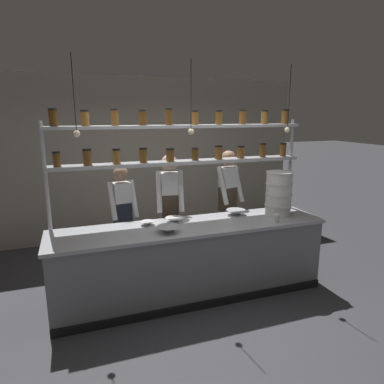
% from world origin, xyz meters
% --- Properties ---
extents(ground_plane, '(40.00, 40.00, 0.00)m').
position_xyz_m(ground_plane, '(0.00, 0.00, 0.00)').
color(ground_plane, '#3D3D42').
extents(back_wall, '(5.75, 0.12, 2.87)m').
position_xyz_m(back_wall, '(0.00, 2.43, 1.44)').
color(back_wall, '#9E9384').
rests_on(back_wall, ground_plane).
extents(prep_counter, '(3.35, 0.76, 0.92)m').
position_xyz_m(prep_counter, '(0.00, -0.00, 0.46)').
color(prep_counter, gray).
rests_on(prep_counter, ground_plane).
extents(spice_shelf_unit, '(3.23, 0.28, 2.30)m').
position_xyz_m(spice_shelf_unit, '(0.00, 0.33, 1.83)').
color(spice_shelf_unit, '#B7BABF').
rests_on(spice_shelf_unit, ground_plane).
extents(chef_left, '(0.39, 0.31, 1.57)m').
position_xyz_m(chef_left, '(-0.72, 0.75, 0.89)').
color(chef_left, black).
rests_on(chef_left, ground_plane).
extents(chef_center, '(0.40, 0.33, 1.71)m').
position_xyz_m(chef_center, '(-0.10, 0.59, 0.99)').
color(chef_center, black).
rests_on(chef_center, ground_plane).
extents(chef_right, '(0.41, 0.34, 1.72)m').
position_xyz_m(chef_right, '(0.82, 0.72, 1.00)').
color(chef_right, black).
rests_on(chef_right, ground_plane).
extents(container_stack, '(0.35, 0.35, 0.58)m').
position_xyz_m(container_stack, '(1.22, 0.01, 1.21)').
color(container_stack, white).
rests_on(container_stack, prep_counter).
extents(prep_bowl_near_left, '(0.17, 0.17, 0.05)m').
position_xyz_m(prep_bowl_near_left, '(-0.50, 0.17, 0.94)').
color(prep_bowl_near_left, white).
rests_on(prep_bowl_near_left, prep_counter).
extents(prep_bowl_center_front, '(0.26, 0.26, 0.07)m').
position_xyz_m(prep_bowl_center_front, '(0.70, 0.20, 0.95)').
color(prep_bowl_center_front, '#B2B7BC').
rests_on(prep_bowl_center_front, prep_counter).
extents(prep_bowl_center_back, '(0.27, 0.27, 0.07)m').
position_xyz_m(prep_bowl_center_back, '(-0.33, -0.17, 0.96)').
color(prep_bowl_center_back, '#B2B7BC').
rests_on(prep_bowl_center_back, prep_counter).
extents(prep_bowl_near_right, '(0.22, 0.22, 0.06)m').
position_xyz_m(prep_bowl_near_right, '(-0.16, 0.17, 0.95)').
color(prep_bowl_near_right, white).
rests_on(prep_bowl_near_right, prep_counter).
extents(serving_cup_front, '(0.07, 0.07, 0.11)m').
position_xyz_m(serving_cup_front, '(1.02, -0.25, 0.97)').
color(serving_cup_front, silver).
rests_on(serving_cup_front, prep_counter).
extents(pendant_light_row, '(2.59, 0.07, 0.82)m').
position_xyz_m(pendant_light_row, '(0.02, 0.00, 2.09)').
color(pendant_light_row, black).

